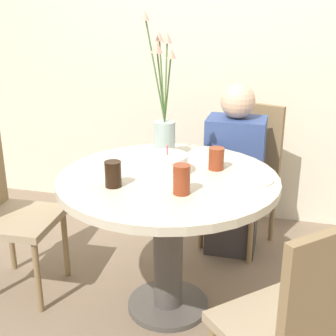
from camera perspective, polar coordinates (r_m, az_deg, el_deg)
ground_plane at (r=2.55m, az=0.00°, el=-16.53°), size 16.00×16.00×0.00m
wall_back at (r=3.26m, az=5.84°, el=16.11°), size 8.00×0.05×2.60m
dining_table at (r=2.26m, az=0.00°, el=-4.75°), size 1.04×1.04×0.73m
chair_near_front at (r=3.00m, az=9.40°, el=0.04°), size 0.51×0.51×0.90m
chair_right_flank at (r=2.60m, az=-19.45°, el=-4.13°), size 0.42×0.42×0.90m
chair_left_flank at (r=1.69m, az=15.71°, el=-17.72°), size 0.57×0.57×0.90m
birthday_cake at (r=2.22m, az=-0.09°, el=0.51°), size 0.19×0.19×0.14m
flower_vase at (r=2.40m, az=-0.52°, el=5.94°), size 0.18×0.27×0.73m
side_plate at (r=2.18m, az=10.02°, el=-1.32°), size 0.21×0.21×0.01m
drink_glass_0 at (r=2.27m, az=5.91°, el=1.15°), size 0.08×0.08×0.11m
drink_glass_1 at (r=2.07m, az=-6.71°, el=-0.74°), size 0.07×0.07×0.12m
drink_glass_2 at (r=1.98m, az=1.67°, el=-1.40°), size 0.07×0.07×0.13m
person_woman at (r=2.87m, az=8.05°, el=-1.03°), size 0.34×0.24×1.06m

